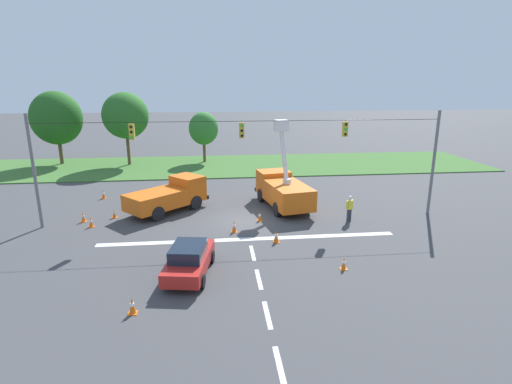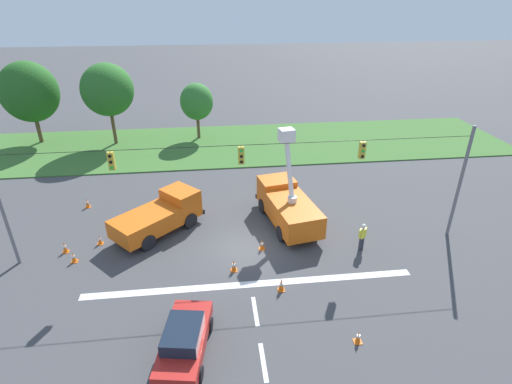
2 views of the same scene
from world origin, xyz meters
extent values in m
plane|color=#424244|center=(0.00, 0.00, 0.00)|extent=(200.00, 200.00, 0.00)
cube|color=#3D6B2D|center=(0.00, 18.00, 0.05)|extent=(56.00, 12.00, 0.10)
cube|color=silver|center=(0.00, -3.41, 0.00)|extent=(17.60, 0.50, 0.01)
cube|color=silver|center=(0.00, -5.41, 0.00)|extent=(0.20, 2.00, 0.01)
cube|color=silver|center=(0.00, -8.41, 0.00)|extent=(0.20, 2.00, 0.01)
cylinder|color=slate|center=(-13.00, 0.00, 3.60)|extent=(0.20, 0.20, 7.20)
cylinder|color=slate|center=(13.00, 0.00, 3.60)|extent=(0.20, 0.20, 7.20)
cylinder|color=black|center=(0.00, 0.00, 6.60)|extent=(26.00, 0.03, 0.03)
cylinder|color=black|center=(-6.93, 0.00, 6.55)|extent=(0.02, 0.02, 0.10)
cube|color=gold|center=(-6.93, 0.00, 6.02)|extent=(0.32, 0.28, 0.96)
cylinder|color=black|center=(-6.93, -0.16, 6.34)|extent=(0.16, 0.05, 0.16)
cylinder|color=black|center=(-6.93, -0.16, 6.02)|extent=(0.16, 0.05, 0.16)
cylinder|color=green|center=(-6.93, -0.16, 5.70)|extent=(0.16, 0.05, 0.16)
cylinder|color=black|center=(-0.14, 0.00, 6.55)|extent=(0.02, 0.02, 0.10)
cube|color=gold|center=(-0.14, 0.00, 6.02)|extent=(0.32, 0.28, 0.96)
cylinder|color=green|center=(-0.14, -0.16, 6.34)|extent=(0.16, 0.05, 0.16)
cylinder|color=black|center=(-0.14, -0.16, 6.02)|extent=(0.16, 0.05, 0.16)
cylinder|color=black|center=(-0.14, -0.16, 5.70)|extent=(0.16, 0.05, 0.16)
cylinder|color=black|center=(6.62, 0.00, 6.55)|extent=(0.02, 0.02, 0.10)
cube|color=gold|center=(6.62, 0.00, 6.02)|extent=(0.32, 0.28, 0.96)
cylinder|color=black|center=(6.62, -0.16, 6.34)|extent=(0.16, 0.05, 0.16)
cylinder|color=green|center=(6.62, -0.16, 6.02)|extent=(0.16, 0.05, 0.16)
cylinder|color=black|center=(6.62, -0.16, 5.70)|extent=(0.16, 0.05, 0.16)
cylinder|color=brown|center=(-18.94, 20.84, 1.42)|extent=(0.39, 0.39, 2.84)
ellipsoid|color=#235B1E|center=(-18.94, 20.84, 5.16)|extent=(5.47, 5.07, 5.79)
cylinder|color=brown|center=(-11.30, 19.56, 1.70)|extent=(0.33, 0.33, 3.39)
ellipsoid|color=#286623|center=(-11.30, 19.56, 5.47)|extent=(4.89, 5.08, 4.96)
cylinder|color=brown|center=(-3.00, 20.32, 1.25)|extent=(0.31, 0.31, 2.49)
ellipsoid|color=#33752D|center=(-3.00, 20.32, 3.90)|extent=(3.31, 3.25, 3.67)
cube|color=orange|center=(3.25, 1.53, 1.24)|extent=(3.22, 4.78, 1.48)
cube|color=orange|center=(2.66, 4.61, 1.41)|extent=(2.66, 2.29, 1.82)
cube|color=#1E2838|center=(2.53, 5.26, 1.73)|extent=(2.06, 0.49, 0.82)
cube|color=black|center=(2.47, 5.62, 0.65)|extent=(2.43, 0.61, 0.30)
cylinder|color=black|center=(1.60, 4.16, 0.50)|extent=(0.46, 1.03, 1.00)
cylinder|color=black|center=(3.81, 4.58, 0.50)|extent=(0.46, 1.03, 1.00)
cylinder|color=black|center=(2.29, 0.55, 0.50)|extent=(0.46, 1.03, 1.00)
cylinder|color=black|center=(4.50, 0.97, 0.50)|extent=(0.46, 1.03, 1.00)
cylinder|color=silver|center=(3.19, 1.84, 2.16)|extent=(0.60, 0.60, 0.36)
cube|color=white|center=(3.06, 2.50, 3.84)|extent=(0.53, 1.59, 3.82)
cube|color=white|center=(2.93, 3.16, 5.96)|extent=(1.03, 0.95, 0.80)
cube|color=orange|center=(-6.02, 1.77, 1.07)|extent=(4.54, 4.46, 1.14)
cube|color=orange|center=(-3.94, 3.72, 1.39)|extent=(2.81, 2.84, 1.79)
cube|color=#1E2838|center=(-3.50, 4.12, 1.71)|extent=(1.45, 1.55, 0.80)
cube|color=black|center=(-3.25, 4.35, 0.65)|extent=(1.74, 1.85, 0.30)
cylinder|color=black|center=(-4.85, 4.36, 0.50)|extent=(0.92, 0.89, 1.00)
cylinder|color=black|center=(-3.36, 2.76, 0.50)|extent=(0.92, 0.89, 1.00)
cylinder|color=black|center=(-7.29, 2.09, 0.50)|extent=(0.92, 0.89, 1.00)
cylinder|color=black|center=(-5.80, 0.49, 0.50)|extent=(0.92, 0.89, 1.00)
cube|color=red|center=(-3.26, -7.50, 0.64)|extent=(2.44, 4.53, 0.64)
cube|color=#192333|center=(-3.29, -7.64, 1.26)|extent=(1.82, 2.28, 0.60)
cylinder|color=black|center=(-3.89, -6.04, 0.32)|extent=(0.30, 0.66, 0.64)
cylinder|color=black|center=(-2.19, -6.32, 0.32)|extent=(0.30, 0.66, 0.64)
cylinder|color=black|center=(-4.33, -8.67, 0.32)|extent=(0.30, 0.66, 0.64)
cylinder|color=black|center=(-2.63, -8.95, 0.32)|extent=(0.30, 0.66, 0.64)
cylinder|color=#383842|center=(6.82, -1.04, 0.42)|extent=(0.18, 0.18, 0.85)
cylinder|color=#383842|center=(6.99, -0.93, 0.42)|extent=(0.18, 0.18, 0.85)
cube|color=yellow|center=(6.90, -0.98, 1.15)|extent=(0.47, 0.41, 0.60)
cube|color=silver|center=(6.90, -0.98, 1.15)|extent=(0.40, 0.28, 0.62)
cylinder|color=yellow|center=(6.67, -1.12, 1.18)|extent=(0.11, 0.11, 0.55)
cylinder|color=yellow|center=(7.14, -0.85, 1.18)|extent=(0.11, 0.11, 0.55)
sphere|color=tan|center=(6.90, -0.98, 1.58)|extent=(0.22, 0.22, 0.22)
sphere|color=white|center=(6.90, -0.98, 1.64)|extent=(0.26, 0.26, 0.26)
cube|color=orange|center=(-10.79, 6.32, 0.01)|extent=(0.36, 0.36, 0.03)
cone|color=orange|center=(-10.79, 6.32, 0.37)|extent=(0.28, 0.28, 0.69)
cylinder|color=white|center=(-10.79, 6.32, 0.41)|extent=(0.17, 0.17, 0.12)
cube|color=orange|center=(-5.30, 7.14, 0.01)|extent=(0.36, 0.36, 0.03)
cone|color=orange|center=(-5.30, 7.14, 0.38)|extent=(0.28, 0.28, 0.69)
cylinder|color=white|center=(-5.30, 7.14, 0.41)|extent=(0.17, 0.17, 0.12)
cube|color=orange|center=(-10.69, 0.77, 0.01)|extent=(0.36, 0.36, 0.03)
cone|color=orange|center=(-10.69, 0.77, 0.37)|extent=(0.27, 0.27, 0.67)
cylinder|color=white|center=(-10.69, 0.77, 0.40)|extent=(0.17, 0.17, 0.12)
cube|color=orange|center=(-8.84, 1.42, 0.01)|extent=(0.36, 0.36, 0.03)
cone|color=orange|center=(-8.84, 1.42, 0.33)|extent=(0.24, 0.24, 0.59)
cylinder|color=white|center=(-8.84, 1.42, 0.36)|extent=(0.15, 0.15, 0.11)
cube|color=orange|center=(-0.82, -2.15, 0.01)|extent=(0.36, 0.36, 0.03)
cone|color=orange|center=(-0.82, -2.15, 0.38)|extent=(0.28, 0.28, 0.69)
cylinder|color=white|center=(-0.82, -2.15, 0.41)|extent=(0.17, 0.17, 0.13)
cube|color=orange|center=(4.31, -7.82, 0.01)|extent=(0.36, 0.36, 0.03)
cone|color=orange|center=(4.31, -7.82, 0.33)|extent=(0.24, 0.24, 0.60)
cylinder|color=white|center=(4.31, -7.82, 0.36)|extent=(0.15, 0.15, 0.11)
cube|color=orange|center=(-9.90, -0.27, 0.01)|extent=(0.36, 0.36, 0.03)
cone|color=orange|center=(-9.90, -0.27, 0.35)|extent=(0.25, 0.25, 0.64)
cylinder|color=white|center=(-9.90, -0.27, 0.38)|extent=(0.16, 0.16, 0.11)
cube|color=orange|center=(0.99, -0.27, 0.01)|extent=(0.36, 0.36, 0.03)
cone|color=orange|center=(0.99, -0.27, 0.35)|extent=(0.25, 0.25, 0.63)
cylinder|color=white|center=(0.99, -0.27, 0.38)|extent=(0.16, 0.16, 0.11)
cube|color=orange|center=(1.52, -4.06, 0.01)|extent=(0.36, 0.36, 0.03)
cone|color=orange|center=(1.52, -4.06, 0.40)|extent=(0.29, 0.29, 0.74)
cylinder|color=white|center=(1.52, -4.06, 0.43)|extent=(0.18, 0.18, 0.13)
camera|label=1|loc=(-1.96, -25.34, 9.01)|focal=28.00mm
camera|label=2|loc=(-1.66, -19.99, 14.02)|focal=28.00mm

